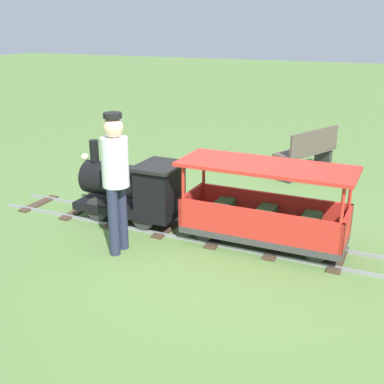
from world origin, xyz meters
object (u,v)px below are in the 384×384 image
at_px(passenger_car, 264,213).
at_px(park_bench, 307,152).
at_px(locomotive, 134,188).
at_px(conductor_person, 116,173).

bearing_deg(passenger_car, park_bench, 2.95).
bearing_deg(locomotive, park_bench, -27.44).
xyz_separation_m(passenger_car, park_bench, (3.09, 0.16, -0.01)).
distance_m(locomotive, park_bench, 3.48).
bearing_deg(conductor_person, passenger_car, -60.88).
relative_size(passenger_car, conductor_person, 1.23).
bearing_deg(park_bench, passenger_car, -177.05).
height_order(passenger_car, conductor_person, conductor_person).
distance_m(passenger_car, conductor_person, 1.77).
relative_size(conductor_person, park_bench, 1.20).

